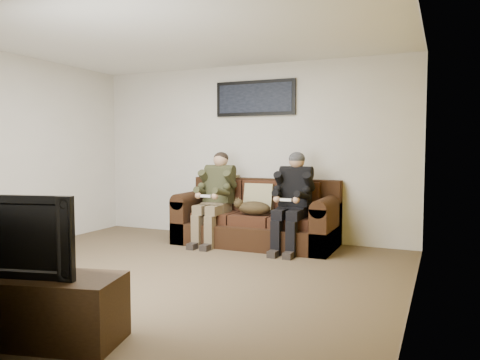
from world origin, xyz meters
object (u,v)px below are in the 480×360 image
at_px(person_right, 293,195).
at_px(framed_poster, 255,98).
at_px(television, 15,234).
at_px(cat, 253,208).
at_px(tv_stand, 18,307).
at_px(person_left, 216,192).
at_px(sofa, 258,220).

bearing_deg(person_right, framed_poster, 143.51).
distance_m(framed_poster, television, 4.38).
relative_size(person_right, framed_poster, 1.05).
distance_m(cat, tv_stand, 3.57).
distance_m(tv_stand, television, 0.52).
xyz_separation_m(cat, tv_stand, (-0.37, -3.53, -0.31)).
bearing_deg(person_left, sofa, 18.01).
relative_size(framed_poster, tv_stand, 0.83).
bearing_deg(television, person_right, 62.06).
xyz_separation_m(framed_poster, tv_stand, (-0.15, -4.17, -1.86)).
bearing_deg(cat, tv_stand, -95.96).
relative_size(sofa, tv_stand, 1.49).
xyz_separation_m(person_right, cat, (-0.55, -0.06, -0.19)).
bearing_deg(sofa, tv_stand, -95.23).
xyz_separation_m(person_right, tv_stand, (-0.92, -3.59, -0.50)).
xyz_separation_m(sofa, person_left, (-0.57, -0.19, 0.39)).
relative_size(sofa, framed_poster, 1.78).
bearing_deg(television, framed_poster, 74.42).
distance_m(person_left, cat, 0.63).
bearing_deg(television, tv_stand, 0.00).
bearing_deg(tv_stand, person_right, 62.06).
xyz_separation_m(framed_poster, television, (-0.15, -4.17, -1.34)).
relative_size(sofa, cat, 3.38).
relative_size(tv_stand, television, 1.50).
bearing_deg(television, cat, 70.47).
distance_m(person_left, person_right, 1.15).
relative_size(person_left, cat, 1.98).
relative_size(cat, television, 0.66).
relative_size(framed_poster, television, 1.25).
relative_size(person_left, person_right, 0.99).
distance_m(person_right, tv_stand, 3.74).
bearing_deg(cat, person_left, 174.29).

